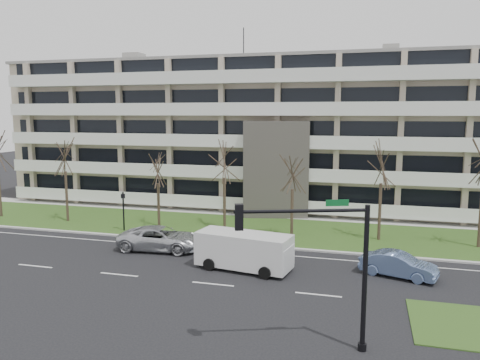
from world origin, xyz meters
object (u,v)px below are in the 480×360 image
(silver_pickup, at_px, (160,238))
(white_van, at_px, (245,248))
(pedestrian_signal, at_px, (123,206))
(blue_sedan, at_px, (398,265))
(traffic_signal, at_px, (322,255))

(silver_pickup, height_order, white_van, white_van)
(silver_pickup, height_order, pedestrian_signal, pedestrian_signal)
(blue_sedan, bearing_deg, traffic_signal, 177.94)
(blue_sedan, xyz_separation_m, white_van, (-9.18, -1.17, 0.65))
(pedestrian_signal, bearing_deg, silver_pickup, -56.77)
(blue_sedan, height_order, traffic_signal, traffic_signal)
(pedestrian_signal, bearing_deg, blue_sedan, -32.76)
(traffic_signal, height_order, pedestrian_signal, traffic_signal)
(silver_pickup, relative_size, traffic_signal, 0.94)
(traffic_signal, bearing_deg, silver_pickup, 117.75)
(blue_sedan, bearing_deg, white_van, 114.68)
(blue_sedan, bearing_deg, pedestrian_signal, 92.97)
(white_van, bearing_deg, blue_sedan, 16.62)
(white_van, xyz_separation_m, traffic_signal, (5.56, -9.08, 2.73))
(silver_pickup, xyz_separation_m, pedestrian_signal, (-5.23, 4.15, 1.26))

